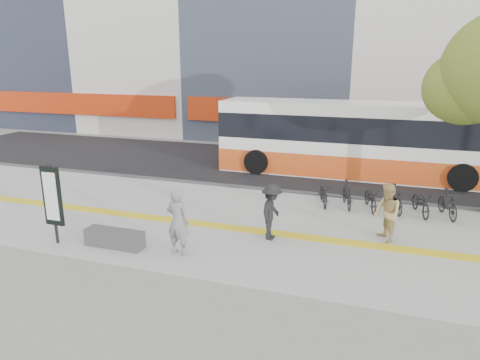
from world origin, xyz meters
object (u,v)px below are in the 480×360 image
(bus, at_px, (356,141))
(pedestrian_dark, at_px, (272,212))
(seated_woman, at_px, (178,221))
(pedestrian_tan, at_px, (387,213))
(bench, at_px, (115,238))
(signboard, at_px, (52,197))

(bus, height_order, pedestrian_dark, bus)
(bus, distance_m, seated_woman, 10.23)
(pedestrian_dark, bearing_deg, pedestrian_tan, -71.98)
(seated_woman, distance_m, pedestrian_tan, 5.54)
(bench, relative_size, bus, 0.14)
(signboard, height_order, bus, bus)
(pedestrian_tan, bearing_deg, pedestrian_dark, -101.03)
(pedestrian_tan, height_order, pedestrian_dark, pedestrian_tan)
(bench, xyz_separation_m, bus, (5.41, 9.70, 1.20))
(bench, bearing_deg, bus, 60.87)
(bench, bearing_deg, pedestrian_dark, 25.51)
(bench, xyz_separation_m, pedestrian_dark, (3.78, 1.80, 0.55))
(bus, relative_size, pedestrian_dark, 7.40)
(pedestrian_tan, xyz_separation_m, pedestrian_dark, (-2.97, -0.84, -0.02))
(seated_woman, bearing_deg, signboard, 13.67)
(signboard, xyz_separation_m, pedestrian_dark, (5.38, 2.11, -0.51))
(seated_woman, relative_size, pedestrian_dark, 1.12)
(pedestrian_tan, bearing_deg, bench, -95.43)
(signboard, bearing_deg, seated_woman, 7.54)
(signboard, bearing_deg, pedestrian_tan, 19.46)
(bus, bearing_deg, signboard, -125.00)
(bus, bearing_deg, pedestrian_dark, -101.63)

